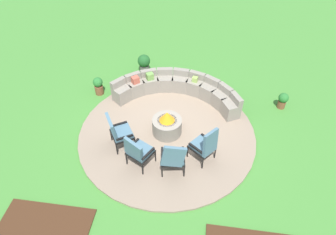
{
  "coord_description": "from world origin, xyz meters",
  "views": [
    {
      "loc": [
        0.86,
        -5.93,
        6.26
      ],
      "look_at": [
        0.0,
        0.2,
        0.45
      ],
      "focal_mm": 31.75,
      "sensor_mm": 36.0,
      "label": 1
    }
  ],
  "objects_px": {
    "potted_plant_0": "(144,63)",
    "curved_stone_bench": "(178,89)",
    "potted_plant_1": "(283,100)",
    "lounge_chair_back_left": "(173,157)",
    "lounge_chair_back_right": "(205,145)",
    "lounge_chair_front_right": "(138,151)",
    "potted_plant_2": "(98,85)",
    "fire_pit": "(167,125)",
    "lounge_chair_front_left": "(118,131)"
  },
  "relations": [
    {
      "from": "lounge_chair_back_left",
      "to": "potted_plant_0",
      "type": "distance_m",
      "value": 4.63
    },
    {
      "from": "lounge_chair_front_right",
      "to": "potted_plant_2",
      "type": "relative_size",
      "value": 1.7
    },
    {
      "from": "lounge_chair_back_right",
      "to": "potted_plant_2",
      "type": "distance_m",
      "value": 4.33
    },
    {
      "from": "lounge_chair_front_left",
      "to": "lounge_chair_front_right",
      "type": "height_order",
      "value": "lounge_chair_front_left"
    },
    {
      "from": "potted_plant_0",
      "to": "potted_plant_1",
      "type": "height_order",
      "value": "potted_plant_0"
    },
    {
      "from": "lounge_chair_front_right",
      "to": "lounge_chair_back_left",
      "type": "distance_m",
      "value": 0.89
    },
    {
      "from": "fire_pit",
      "to": "lounge_chair_back_left",
      "type": "relative_size",
      "value": 0.76
    },
    {
      "from": "fire_pit",
      "to": "potted_plant_1",
      "type": "height_order",
      "value": "fire_pit"
    },
    {
      "from": "lounge_chair_back_right",
      "to": "potted_plant_2",
      "type": "relative_size",
      "value": 1.78
    },
    {
      "from": "lounge_chair_back_left",
      "to": "lounge_chair_back_right",
      "type": "bearing_deg",
      "value": 23.29
    },
    {
      "from": "lounge_chair_front_left",
      "to": "lounge_chair_back_left",
      "type": "xyz_separation_m",
      "value": [
        1.55,
        -0.66,
        -0.01
      ]
    },
    {
      "from": "fire_pit",
      "to": "lounge_chair_back_left",
      "type": "xyz_separation_m",
      "value": [
        0.34,
        -1.35,
        0.25
      ]
    },
    {
      "from": "potted_plant_2",
      "to": "lounge_chair_back_left",
      "type": "bearing_deg",
      "value": -45.33
    },
    {
      "from": "fire_pit",
      "to": "lounge_chair_back_left",
      "type": "bearing_deg",
      "value": -75.83
    },
    {
      "from": "curved_stone_bench",
      "to": "potted_plant_1",
      "type": "height_order",
      "value": "curved_stone_bench"
    },
    {
      "from": "lounge_chair_back_left",
      "to": "potted_plant_1",
      "type": "relative_size",
      "value": 2.02
    },
    {
      "from": "lounge_chair_back_right",
      "to": "potted_plant_0",
      "type": "xyz_separation_m",
      "value": [
        -2.36,
        3.85,
        -0.24
      ]
    },
    {
      "from": "lounge_chair_back_left",
      "to": "potted_plant_2",
      "type": "relative_size",
      "value": 1.75
    },
    {
      "from": "fire_pit",
      "to": "potted_plant_2",
      "type": "distance_m",
      "value": 2.94
    },
    {
      "from": "potted_plant_2",
      "to": "fire_pit",
      "type": "bearing_deg",
      "value": -31.47
    },
    {
      "from": "potted_plant_0",
      "to": "fire_pit",
      "type": "bearing_deg",
      "value": -67.11
    },
    {
      "from": "fire_pit",
      "to": "potted_plant_1",
      "type": "xyz_separation_m",
      "value": [
        3.43,
        1.65,
        -0.05
      ]
    },
    {
      "from": "lounge_chair_back_left",
      "to": "potted_plant_2",
      "type": "height_order",
      "value": "lounge_chair_back_left"
    },
    {
      "from": "fire_pit",
      "to": "curved_stone_bench",
      "type": "relative_size",
      "value": 0.21
    },
    {
      "from": "fire_pit",
      "to": "potted_plant_2",
      "type": "relative_size",
      "value": 1.34
    },
    {
      "from": "lounge_chair_back_right",
      "to": "fire_pit",
      "type": "bearing_deg",
      "value": 90.23
    },
    {
      "from": "curved_stone_bench",
      "to": "lounge_chair_back_right",
      "type": "bearing_deg",
      "value": -68.57
    },
    {
      "from": "lounge_chair_front_left",
      "to": "potted_plant_2",
      "type": "bearing_deg",
      "value": 178.77
    },
    {
      "from": "curved_stone_bench",
      "to": "lounge_chair_back_left",
      "type": "distance_m",
      "value": 3.02
    },
    {
      "from": "lounge_chair_front_right",
      "to": "potted_plant_2",
      "type": "distance_m",
      "value": 3.43
    },
    {
      "from": "lounge_chair_front_right",
      "to": "potted_plant_1",
      "type": "relative_size",
      "value": 1.96
    },
    {
      "from": "potted_plant_0",
      "to": "potted_plant_1",
      "type": "xyz_separation_m",
      "value": [
        4.7,
        -1.34,
        -0.08
      ]
    },
    {
      "from": "potted_plant_1",
      "to": "potted_plant_2",
      "type": "distance_m",
      "value": 5.94
    },
    {
      "from": "curved_stone_bench",
      "to": "potted_plant_2",
      "type": "height_order",
      "value": "curved_stone_bench"
    },
    {
      "from": "lounge_chair_front_right",
      "to": "lounge_chair_front_left",
      "type": "bearing_deg",
      "value": 166.73
    },
    {
      "from": "lounge_chair_front_left",
      "to": "potted_plant_1",
      "type": "height_order",
      "value": "lounge_chair_front_left"
    },
    {
      "from": "potted_plant_1",
      "to": "lounge_chair_back_left",
      "type": "bearing_deg",
      "value": -135.93
    },
    {
      "from": "fire_pit",
      "to": "lounge_chair_front_right",
      "type": "bearing_deg",
      "value": -113.48
    },
    {
      "from": "curved_stone_bench",
      "to": "lounge_chair_front_right",
      "type": "height_order",
      "value": "lounge_chair_front_right"
    },
    {
      "from": "curved_stone_bench",
      "to": "fire_pit",
      "type": "bearing_deg",
      "value": -93.8
    },
    {
      "from": "lounge_chair_front_left",
      "to": "lounge_chair_front_right",
      "type": "xyz_separation_m",
      "value": [
        0.66,
        -0.59,
        -0.02
      ]
    },
    {
      "from": "potted_plant_0",
      "to": "lounge_chair_back_left",
      "type": "bearing_deg",
      "value": -69.72
    },
    {
      "from": "curved_stone_bench",
      "to": "lounge_chair_back_right",
      "type": "relative_size",
      "value": 3.65
    },
    {
      "from": "lounge_chair_back_left",
      "to": "potted_plant_0",
      "type": "bearing_deg",
      "value": 100.63
    },
    {
      "from": "lounge_chair_front_right",
      "to": "lounge_chair_back_left",
      "type": "bearing_deg",
      "value": 23.74
    },
    {
      "from": "curved_stone_bench",
      "to": "lounge_chair_front_left",
      "type": "bearing_deg",
      "value": -119.41
    },
    {
      "from": "lounge_chair_front_right",
      "to": "potted_plant_1",
      "type": "xyz_separation_m",
      "value": [
        3.98,
        2.92,
        -0.3
      ]
    },
    {
      "from": "potted_plant_0",
      "to": "curved_stone_bench",
      "type": "bearing_deg",
      "value": -44.1
    },
    {
      "from": "lounge_chair_back_left",
      "to": "lounge_chair_back_right",
      "type": "distance_m",
      "value": 0.9
    },
    {
      "from": "potted_plant_2",
      "to": "lounge_chair_front_right",
      "type": "bearing_deg",
      "value": -55.11
    }
  ]
}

